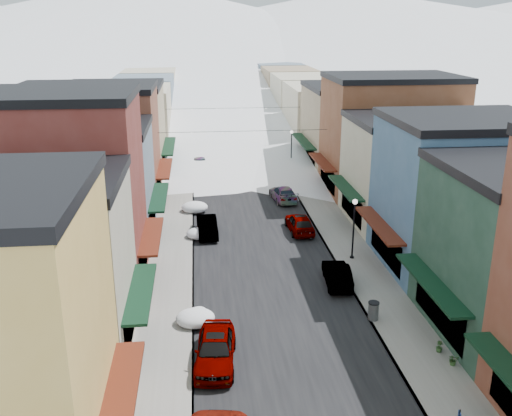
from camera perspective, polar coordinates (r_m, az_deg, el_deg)
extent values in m
cube|color=black|center=(76.18, -2.47, 5.88)|extent=(10.00, 160.00, 0.01)
cube|color=gray|center=(76.07, -7.47, 5.78)|extent=(3.20, 160.00, 0.15)
cube|color=gray|center=(76.84, 2.47, 6.05)|extent=(3.20, 160.00, 0.15)
cube|color=slate|center=(76.04, -6.30, 5.82)|extent=(0.10, 160.00, 0.15)
cube|color=slate|center=(76.63, 1.32, 6.02)|extent=(0.10, 160.00, 0.15)
cube|color=#571D0F|center=(22.78, -13.39, -17.82)|extent=(1.20, 7.22, 0.15)
cube|color=#BEB499|center=(30.58, -22.17, -6.11)|extent=(10.00, 8.00, 9.00)
cube|color=black|center=(29.05, -23.29, 2.47)|extent=(10.20, 8.20, 0.50)
cube|color=black|center=(30.02, -11.46, -8.24)|extent=(1.20, 6.80, 0.15)
cube|color=maroon|center=(37.45, -19.99, 1.01)|extent=(11.00, 8.00, 12.00)
cube|color=black|center=(36.20, -21.08, 10.49)|extent=(11.20, 8.20, 0.50)
cube|color=#571D0F|center=(37.33, -10.41, -2.76)|extent=(1.20, 6.80, 0.15)
cube|color=slate|center=(45.78, -16.75, 2.11)|extent=(10.00, 9.00, 8.50)
cube|color=black|center=(44.79, -17.28, 7.64)|extent=(10.20, 9.20, 0.50)
cube|color=black|center=(45.35, -9.67, 1.10)|extent=(1.20, 7.65, 0.15)
cube|color=brown|center=(54.32, -16.24, 5.73)|extent=(12.00, 9.00, 10.50)
cube|color=black|center=(53.46, -16.77, 11.48)|extent=(12.20, 9.20, 0.50)
cube|color=#571D0F|center=(54.00, -9.13, 3.92)|extent=(1.20, 7.65, 0.15)
cube|color=tan|center=(63.94, -13.83, 7.29)|extent=(10.00, 11.00, 9.50)
cube|color=black|center=(63.22, -14.17, 11.74)|extent=(10.20, 11.20, 0.50)
cube|color=black|center=(63.72, -8.70, 6.15)|extent=(1.20, 9.35, 0.15)
cube|color=black|center=(31.78, 17.09, -7.17)|extent=(1.20, 7.65, 0.15)
cube|color=#3A5E83|center=(41.06, 19.80, 1.05)|extent=(10.00, 9.00, 10.00)
cube|color=black|center=(39.91, 20.61, 8.26)|extent=(10.20, 9.20, 0.50)
cube|color=#571D0F|center=(39.54, 12.17, -1.65)|extent=(1.20, 7.65, 0.15)
cube|color=#BFBA9A|center=(49.36, 15.86, 3.34)|extent=(11.00, 9.00, 8.50)
cube|color=black|center=(48.45, 16.32, 8.48)|extent=(11.20, 9.20, 0.50)
cube|color=black|center=(47.74, 8.92, 2.02)|extent=(1.20, 7.65, 0.15)
cube|color=brown|center=(57.48, 13.20, 6.90)|extent=(12.00, 9.00, 11.00)
cube|color=black|center=(56.66, 13.63, 12.60)|extent=(12.20, 9.20, 0.50)
cube|color=#571D0F|center=(56.18, 6.63, 4.60)|extent=(1.20, 7.65, 0.15)
cube|color=#937F60|center=(66.75, 9.57, 7.80)|extent=(10.00, 11.00, 9.00)
cube|color=black|center=(66.06, 9.79, 11.85)|extent=(10.20, 11.20, 0.50)
cube|color=black|center=(65.74, 4.77, 6.67)|extent=(1.20, 9.35, 0.15)
cube|color=gray|center=(77.68, -11.96, 8.75)|extent=(9.00, 13.00, 8.00)
cube|color=gray|center=(79.10, 6.58, 9.19)|extent=(9.00, 13.00, 8.00)
cube|color=gray|center=(91.46, -11.12, 10.21)|extent=(9.00, 13.00, 8.00)
cube|color=gray|center=(92.67, 4.72, 10.59)|extent=(9.00, 13.00, 8.00)
cube|color=gray|center=(105.30, -10.50, 11.28)|extent=(9.00, 13.00, 8.00)
cube|color=gray|center=(106.35, 3.33, 11.62)|extent=(9.00, 13.00, 8.00)
cube|color=gray|center=(119.18, -10.02, 12.11)|extent=(9.00, 13.00, 8.00)
cube|color=gray|center=(120.11, 2.25, 12.41)|extent=(9.00, 13.00, 8.00)
cube|color=silver|center=(239.52, -5.07, 15.81)|extent=(360.00, 40.00, 12.00)
cone|color=white|center=(290.37, -11.58, 18.14)|extent=(300.00, 300.00, 34.00)
cone|color=white|center=(293.84, 9.17, 17.88)|extent=(320.00, 320.00, 30.00)
cylinder|color=black|center=(55.39, -1.25, 7.69)|extent=(16.40, 0.04, 0.04)
cylinder|color=black|center=(70.15, -2.28, 9.95)|extent=(16.40, 0.04, 0.04)
imported|color=#ADB0B6|center=(29.33, -4.08, -13.89)|extent=(2.42, 5.05, 1.66)
imported|color=black|center=(45.69, -4.90, -1.85)|extent=(1.72, 4.45, 1.45)
imported|color=#9B9EA3|center=(65.11, -5.66, 4.32)|extent=(2.32, 5.25, 1.50)
imported|color=black|center=(37.64, 8.12, -6.57)|extent=(1.87, 4.42, 1.42)
imported|color=#94989D|center=(46.30, 4.39, -1.50)|extent=(2.00, 4.58, 1.54)
imported|color=black|center=(54.23, 2.74, 1.45)|extent=(2.44, 4.99, 1.40)
imported|color=#ABAEB3|center=(71.42, -3.28, 5.67)|extent=(2.15, 4.76, 1.59)
imported|color=white|center=(85.58, -1.90, 7.79)|extent=(2.99, 5.65, 1.51)
cube|color=navy|center=(24.53, 19.67, -19.01)|extent=(0.06, 0.29, 0.39)
cylinder|color=#5A5D60|center=(33.63, 11.65, -10.07)|extent=(0.59, 0.59, 1.02)
cylinder|color=black|center=(33.39, 11.71, -9.27)|extent=(0.63, 0.63, 0.07)
cylinder|color=black|center=(41.68, 9.57, -4.86)|extent=(0.31, 0.31, 0.10)
cylinder|color=black|center=(40.95, 9.71, -2.31)|extent=(0.12, 0.12, 4.08)
sphere|color=white|center=(40.23, 9.88, 0.61)|extent=(0.37, 0.37, 0.37)
cylinder|color=black|center=(65.92, 3.52, 4.06)|extent=(0.30, 0.30, 0.10)
cylinder|color=black|center=(65.47, 3.55, 5.73)|extent=(0.12, 0.12, 4.03)
sphere|color=white|center=(65.03, 3.59, 7.59)|extent=(0.36, 0.36, 0.36)
imported|color=#335B29|center=(30.78, 19.12, -14.17)|extent=(0.51, 0.44, 0.56)
imported|color=#2E5125|center=(31.61, 17.86, -13.06)|extent=(0.38, 0.38, 0.60)
ellipsoid|color=white|center=(32.84, -6.09, -10.89)|extent=(2.21, 1.87, 0.93)
ellipsoid|color=white|center=(34.00, -5.74, -10.23)|extent=(0.94, 0.85, 0.47)
ellipsoid|color=white|center=(45.06, -5.67, -2.55)|extent=(2.07, 1.75, 0.88)
ellipsoid|color=white|center=(46.26, -5.43, -2.27)|extent=(0.88, 0.80, 0.44)
ellipsoid|color=white|center=(51.14, -6.16, 0.08)|extent=(2.36, 1.99, 1.00)
ellipsoid|color=white|center=(52.36, -5.93, 0.24)|extent=(1.01, 0.91, 0.50)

